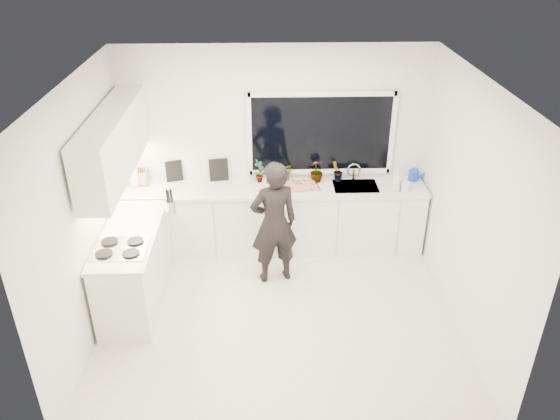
{
  "coord_description": "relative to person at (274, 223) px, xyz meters",
  "views": [
    {
      "loc": [
        -0.14,
        -4.95,
        4.07
      ],
      "look_at": [
        0.03,
        0.4,
        1.15
      ],
      "focal_mm": 35.0,
      "sensor_mm": 36.0,
      "label": 1
    }
  ],
  "objects": [
    {
      "name": "pizza_tray",
      "position": [
        0.35,
        0.7,
        0.14
      ],
      "size": [
        0.53,
        0.43,
        0.03
      ],
      "primitive_type": "cube",
      "rotation": [
        0.0,
        0.0,
        0.17
      ],
      "color": "silver",
      "rests_on": "countertop_back"
    },
    {
      "name": "ceiling",
      "position": [
        0.04,
        -0.72,
        1.91
      ],
      "size": [
        4.0,
        3.5,
        0.02
      ],
      "primitive_type": "cube",
      "color": "white",
      "rests_on": "wall_back"
    },
    {
      "name": "sink",
      "position": [
        1.09,
        0.73,
        0.07
      ],
      "size": [
        0.58,
        0.42,
        0.14
      ],
      "primitive_type": "cube",
      "color": "silver",
      "rests_on": "countertop_back"
    },
    {
      "name": "picture_frame_large",
      "position": [
        -1.3,
        0.97,
        0.26
      ],
      "size": [
        0.22,
        0.08,
        0.28
      ],
      "primitive_type": "cube",
      "rotation": [
        0.0,
        0.0,
        0.29
      ],
      "color": "black",
      "rests_on": "countertop_back"
    },
    {
      "name": "wall_left",
      "position": [
        -1.97,
        -0.72,
        0.55
      ],
      "size": [
        0.02,
        3.5,
        2.7
      ],
      "primitive_type": "cube",
      "color": "white",
      "rests_on": "ground"
    },
    {
      "name": "window",
      "position": [
        0.64,
        1.01,
        0.75
      ],
      "size": [
        1.8,
        0.02,
        1.0
      ],
      "primitive_type": "cube",
      "color": "black",
      "rests_on": "wall_back"
    },
    {
      "name": "person",
      "position": [
        0.0,
        0.0,
        0.0
      ],
      "size": [
        0.66,
        0.52,
        1.59
      ],
      "primitive_type": "imported",
      "rotation": [
        0.0,
        0.0,
        3.4
      ],
      "color": "black",
      "rests_on": "floor"
    },
    {
      "name": "wall_back",
      "position": [
        0.04,
        1.04,
        0.55
      ],
      "size": [
        4.0,
        0.02,
        2.7
      ],
      "primitive_type": "cube",
      "color": "white",
      "rests_on": "ground"
    },
    {
      "name": "countertop_back",
      "position": [
        0.04,
        0.72,
        0.1
      ],
      "size": [
        3.94,
        0.62,
        0.04
      ],
      "primitive_type": "cube",
      "color": "silver",
      "rests_on": "base_cabinets_back"
    },
    {
      "name": "utensil_crock",
      "position": [
        -1.23,
        0.08,
        0.2
      ],
      "size": [
        0.17,
        0.17,
        0.16
      ],
      "primitive_type": "cylinder",
      "rotation": [
        0.0,
        0.0,
        -0.38
      ],
      "color": "#AEAEB2",
      "rests_on": "countertop_left"
    },
    {
      "name": "picture_frame_small",
      "position": [
        -0.71,
        0.97,
        0.27
      ],
      "size": [
        0.25,
        0.06,
        0.3
      ],
      "primitive_type": "cube",
      "rotation": [
        0.0,
        0.0,
        0.16
      ],
      "color": "black",
      "rests_on": "countertop_back"
    },
    {
      "name": "base_cabinets_left",
      "position": [
        -1.63,
        -0.37,
        -0.36
      ],
      "size": [
        0.58,
        1.6,
        0.88
      ],
      "primitive_type": "cube",
      "color": "white",
      "rests_on": "floor"
    },
    {
      "name": "faucet",
      "position": [
        1.09,
        0.93,
        0.23
      ],
      "size": [
        0.03,
        0.03,
        0.22
      ],
      "primitive_type": "cylinder",
      "color": "silver",
      "rests_on": "countertop_back"
    },
    {
      "name": "upper_cabinets",
      "position": [
        -1.75,
        -0.02,
        1.05
      ],
      "size": [
        0.34,
        2.1,
        0.7
      ],
      "primitive_type": "cube",
      "color": "white",
      "rests_on": "wall_left"
    },
    {
      "name": "watering_can",
      "position": [
        1.89,
        0.89,
        0.19
      ],
      "size": [
        0.17,
        0.17,
        0.13
      ],
      "primitive_type": "cylinder",
      "rotation": [
        0.0,
        0.0,
        -0.26
      ],
      "color": "#1437C2",
      "rests_on": "countertop_back"
    },
    {
      "name": "stovetop",
      "position": [
        -1.65,
        -0.72,
        0.14
      ],
      "size": [
        0.56,
        0.48,
        0.03
      ],
      "primitive_type": "cube",
      "color": "black",
      "rests_on": "countertop_left"
    },
    {
      "name": "soap_bottles",
      "position": [
        1.62,
        0.58,
        0.26
      ],
      "size": [
        0.22,
        0.13,
        0.3
      ],
      "color": "#D8BF66",
      "rests_on": "countertop_back"
    },
    {
      "name": "paper_towel_roll",
      "position": [
        -1.81,
        0.83,
        0.25
      ],
      "size": [
        0.11,
        0.11,
        0.26
      ],
      "primitive_type": "cylinder",
      "rotation": [
        0.0,
        0.0,
        -0.02
      ],
      "color": "white",
      "rests_on": "countertop_back"
    },
    {
      "name": "floor",
      "position": [
        0.04,
        -0.72,
        -0.81
      ],
      "size": [
        4.0,
        3.5,
        0.02
      ],
      "primitive_type": "cube",
      "color": "beige",
      "rests_on": "ground"
    },
    {
      "name": "base_cabinets_back",
      "position": [
        0.04,
        0.73,
        -0.36
      ],
      "size": [
        3.92,
        0.58,
        0.88
      ],
      "primitive_type": "cube",
      "color": "white",
      "rests_on": "floor"
    },
    {
      "name": "pizza",
      "position": [
        0.35,
        0.7,
        0.15
      ],
      "size": [
        0.48,
        0.38,
        0.01
      ],
      "primitive_type": "cube",
      "rotation": [
        0.0,
        0.0,
        0.17
      ],
      "color": "#C6451A",
      "rests_on": "pizza_tray"
    },
    {
      "name": "knife_block",
      "position": [
        -1.69,
        0.87,
        0.23
      ],
      "size": [
        0.15,
        0.13,
        0.22
      ],
      "primitive_type": "cube",
      "rotation": [
        0.0,
        0.0,
        -0.24
      ],
      "color": "#9D6549",
      "rests_on": "countertop_back"
    },
    {
      "name": "wall_right",
      "position": [
        2.05,
        -0.72,
        0.55
      ],
      "size": [
        0.02,
        3.5,
        2.7
      ],
      "primitive_type": "cube",
      "color": "white",
      "rests_on": "ground"
    },
    {
      "name": "herb_plants",
      "position": [
        0.31,
        0.89,
        0.27
      ],
      "size": [
        1.22,
        0.3,
        0.32
      ],
      "color": "#26662D",
      "rests_on": "countertop_back"
    },
    {
      "name": "countertop_left",
      "position": [
        -1.63,
        -0.37,
        0.1
      ],
      "size": [
        0.62,
        1.6,
        0.04
      ],
      "primitive_type": "cube",
      "color": "silver",
      "rests_on": "base_cabinets_left"
    }
  ]
}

